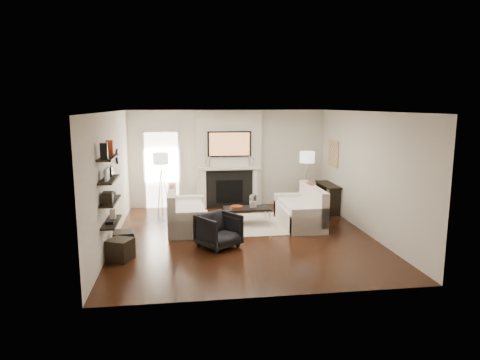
{
  "coord_description": "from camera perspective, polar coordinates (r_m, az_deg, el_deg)",
  "views": [
    {
      "loc": [
        -1.32,
        -8.89,
        2.84
      ],
      "look_at": [
        0.0,
        0.6,
        1.15
      ],
      "focal_mm": 32.0,
      "sensor_mm": 36.0,
      "label": 1
    }
  ],
  "objects": [
    {
      "name": "console_leg_n",
      "position": [
        11.25,
        12.54,
        -3.0
      ],
      "size": [
        0.3,
        0.04,
        0.71
      ],
      "primitive_type": "cube",
      "color": "black",
      "rests_on": "floor"
    },
    {
      "name": "mantel_pilaster_l",
      "position": [
        11.84,
        -4.86,
        -1.19
      ],
      "size": [
        0.12,
        0.08,
        1.1
      ],
      "primitive_type": "cube",
      "color": "white",
      "rests_on": "floor"
    },
    {
      "name": "lamp_right_shade",
      "position": [
        11.66,
        8.95,
        3.04
      ],
      "size": [
        0.4,
        0.4,
        0.3
      ],
      "primitive_type": "cylinder",
      "color": "white",
      "rests_on": "lamp_right_post"
    },
    {
      "name": "decor_box_tall",
      "position": [
        8.44,
        -16.59,
        -4.35
      ],
      "size": [
        0.1,
        0.1,
        0.18
      ],
      "primitive_type": "cube",
      "color": "white",
      "rests_on": "shelf_bottom"
    },
    {
      "name": "firebox",
      "position": [
        11.94,
        -1.41,
        -1.55
      ],
      "size": [
        0.75,
        0.02,
        0.65
      ],
      "primitive_type": "cube",
      "color": "black",
      "rests_on": "floor"
    },
    {
      "name": "pillow_right_charcoal",
      "position": [
        10.07,
        10.27,
        -2.31
      ],
      "size": [
        0.1,
        0.4,
        0.4
      ],
      "primitive_type": "cube",
      "color": "black",
      "rests_on": "loveseat_right_cushion"
    },
    {
      "name": "coffee_leg_se",
      "position": [
        10.57,
        3.44,
        -4.54
      ],
      "size": [
        0.02,
        0.02,
        0.38
      ],
      "primitive_type": "cylinder",
      "color": "silver",
      "rests_on": "floor"
    },
    {
      "name": "armchair",
      "position": [
        8.66,
        -2.86,
        -6.54
      ],
      "size": [
        0.98,
        0.97,
        0.75
      ],
      "primitive_type": "imported",
      "rotation": [
        0.0,
        0.0,
        0.61
      ],
      "color": "black",
      "rests_on": "floor"
    },
    {
      "name": "shelf_top",
      "position": [
        8.05,
        -17.18,
        2.86
      ],
      "size": [
        0.25,
        1.0,
        0.04
      ],
      "primitive_type": "cube",
      "color": "black",
      "rests_on": "wall_left"
    },
    {
      "name": "shelf_upper",
      "position": [
        8.11,
        -17.04,
        0.05
      ],
      "size": [
        0.25,
        1.0,
        0.04
      ],
      "primitive_type": "cube",
      "color": "black",
      "rests_on": "wall_left"
    },
    {
      "name": "loveseat_right_arm_s",
      "position": [
        11.11,
        6.78,
        -3.29
      ],
      "size": [
        0.85,
        0.18,
        0.6
      ],
      "primitive_type": "cube",
      "color": "silver",
      "rests_on": "floor"
    },
    {
      "name": "decor_frame_b",
      "position": [
        8.37,
        -16.77,
        1.12
      ],
      "size": [
        0.04,
        0.22,
        0.18
      ],
      "primitive_type": "cube",
      "color": "black",
      "rests_on": "shelf_upper"
    },
    {
      "name": "candlestick_r_short",
      "position": [
        11.86,
        1.86,
        2.42
      ],
      "size": [
        0.04,
        0.04,
        0.24
      ],
      "primitive_type": "cylinder",
      "color": "silver",
      "rests_on": "mantel_shelf"
    },
    {
      "name": "ottoman_near",
      "position": [
        8.76,
        -15.23,
        -7.9
      ],
      "size": [
        0.44,
        0.44,
        0.4
      ],
      "primitive_type": "cube",
      "rotation": [
        0.0,
        0.0,
        0.12
      ],
      "color": "black",
      "rests_on": "floor"
    },
    {
      "name": "candlestick_l_tall",
      "position": [
        11.71,
        -4.08,
        2.45
      ],
      "size": [
        0.04,
        0.04,
        0.3
      ],
      "primitive_type": "cylinder",
      "color": "silver",
      "rests_on": "mantel_shelf"
    },
    {
      "name": "coffee_leg_nw",
      "position": [
        10.0,
        -1.72,
        -5.37
      ],
      "size": [
        0.02,
        0.02,
        0.38
      ],
      "primitive_type": "cylinder",
      "color": "silver",
      "rests_on": "floor"
    },
    {
      "name": "lamp_left_shade",
      "position": [
        11.4,
        -10.54,
        2.83
      ],
      "size": [
        0.4,
        0.4,
        0.3
      ],
      "primitive_type": "cylinder",
      "color": "white",
      "rests_on": "lamp_left_post"
    },
    {
      "name": "ottoman_far",
      "position": [
        8.29,
        -15.66,
        -8.94
      ],
      "size": [
        0.53,
        0.53,
        0.4
      ],
      "primitive_type": "cube",
      "rotation": [
        0.0,
        0.0,
        -0.43
      ],
      "color": "black",
      "rests_on": "floor"
    },
    {
      "name": "console_leg_s",
      "position": [
        12.26,
        10.76,
        -1.87
      ],
      "size": [
        0.3,
        0.04,
        0.71
      ],
      "primitive_type": "cube",
      "color": "black",
      "rests_on": "floor"
    },
    {
      "name": "tv_screen",
      "position": [
        11.69,
        -1.41,
        4.8
      ],
      "size": [
        1.1,
        0.0,
        0.62
      ],
      "primitive_type": "cube",
      "color": "#BF723F",
      "rests_on": "tv_body"
    },
    {
      "name": "loveseat_right_back",
      "position": [
        10.39,
        9.72,
        -3.01
      ],
      "size": [
        0.18,
        1.8,
        0.8
      ],
      "primitive_type": "cube",
      "color": "silver",
      "rests_on": "floor"
    },
    {
      "name": "chimney_breast",
      "position": [
        11.93,
        -1.5,
        2.82
      ],
      "size": [
        1.8,
        0.25,
        2.7
      ],
      "primitive_type": "cube",
      "color": "silver",
      "rests_on": "floor"
    },
    {
      "name": "door_trim_r",
      "position": [
        11.98,
        -8.07,
        1.31
      ],
      "size": [
        0.06,
        0.06,
        2.16
      ],
      "primitive_type": "cube",
      "color": "white",
      "rests_on": "floor"
    },
    {
      "name": "mantel_pilaster_r",
      "position": [
        12.0,
        2.02,
        -1.01
      ],
      "size": [
        0.12,
        0.08,
        1.1
      ],
      "primitive_type": "cube",
      "color": "white",
      "rests_on": "floor"
    },
    {
      "name": "decor_wine_rack",
      "position": [
        7.92,
        -17.21,
        -2.27
      ],
      "size": [
        0.18,
        0.25,
        0.2
      ],
      "primitive_type": "cube",
      "color": "black",
      "rests_on": "shelf_lower"
    },
    {
      "name": "lamp_left_leg_c",
      "position": [
        11.44,
        -10.7,
        -1.46
      ],
      "size": [
        0.14,
        0.22,
        1.23
      ],
      "primitive_type": "cylinder",
      "rotation": [
        0.18,
        0.0,
        2.62
      ],
      "color": "silver",
      "rests_on": "floor"
    },
    {
      "name": "hurricane_glass",
      "position": [
        10.21,
        1.77,
        -2.91
      ],
      "size": [
        0.18,
        0.18,
        0.31
      ],
      "primitive_type": "cylinder",
      "color": "white",
      "rests_on": "coffee_table"
    },
    {
      "name": "decor_books",
      "position": [
        8.13,
        -16.92,
        -5.38
      ],
      "size": [
        0.14,
        0.2,
        0.05
      ],
      "primitive_type": "cube",
      "color": "black",
      "rests_on": "shelf_bottom"
    },
    {
      "name": "hurricane_candle",
      "position": [
        10.22,
        1.77,
        -3.26
      ],
      "size": [
        0.11,
        0.11,
        0.16
      ],
      "primitive_type": "cylinder",
      "color": "white",
      "rests_on": "coffee_table"
    },
    {
      "name": "wall_art",
      "position": [
        11.73,
        12.35,
        3.46
      ],
      "size": [
        0.03,
        0.7,
        0.7
      ],
      "primitive_type": "cube",
      "color": "tan",
      "rests_on": "wall_right"
    },
    {
      "name": "loveseat_right_arm_n",
      "position": [
        9.6,
        9.23,
        -5.47
      ],
      "size": [
        0.85,
        0.18,
        0.6
      ],
      "primitive_type": "cube",
      "color": "silver",
      "rests_on": "floor"
    },
    {
      "name": "lamp_right_leg_a",
      "position": [
        11.83,
        9.35,
        -1.05
      ],
      "size": [
        0.25,
        0.02,
        1.23
      ],
      "primitive_type": "cylinder",
      "rotation": [
        0.18,
        0.0,
        4.71
      ],
      "color": "silver",
      "rests_on": "floor"
    },
    {
      "name": "clock_rim",
      "position": [
        9.95,
        -16.03,
        3.04
      ],
      "size": [
        0.04,
        0.34,
        0.34
      ],
      "primitive_type": "cylinder",
      "rotation": [
        0.0,
        1.57,
        0.0
      ],
      "color": "black",
      "rests_on": "wall_left"
    },
    {
      "name": "shelf_lower",
      "position": [
        8.18,
        -16.9,
        -2.71
      ],
      "size": [
        0.25,
        1.0,
        0.04
      ],
      "primitive_type": "cube",
      "color": "black",
      "rests_on": "wall_left"
    },
    {
      "name": "loveseat_left_arm_n",
      "position": [
        9.26,
        -6.99,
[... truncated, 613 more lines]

